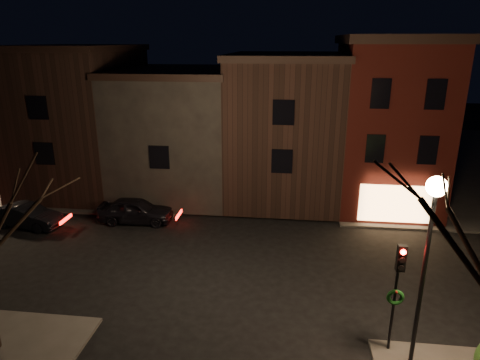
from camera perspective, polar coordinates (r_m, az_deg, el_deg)
name	(u,v)px	position (r m, az deg, el deg)	size (l,w,h in m)	color
ground	(245,264)	(21.05, 0.70, -11.20)	(120.00, 120.00, 0.00)	black
sidewalk_far_left	(65,150)	(45.29, -22.32, 3.67)	(30.00, 30.00, 0.12)	#2D2B28
corner_building	(388,122)	(28.79, 19.11, 7.32)	(6.50, 8.50, 10.50)	#3E0F0B
row_building_a	(285,125)	(29.27, 5.97, 7.25)	(7.30, 10.30, 9.40)	black
row_building_b	(180,130)	(30.36, -7.96, 6.60)	(7.80, 10.30, 8.40)	black
row_building_c	(81,117)	(32.83, -20.46, 7.84)	(7.30, 10.30, 9.90)	black
street_lamp_near	(431,222)	(13.93, 24.15, -5.16)	(0.60, 0.60, 6.48)	black
traffic_signal	(397,282)	(15.22, 20.26, -12.64)	(0.58, 0.38, 4.05)	black
parked_car_a	(136,210)	(26.07, -13.74, -3.94)	(1.76, 4.38, 1.49)	black
parked_car_b	(27,216)	(27.59, -26.53, -4.32)	(1.43, 4.09, 1.35)	black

